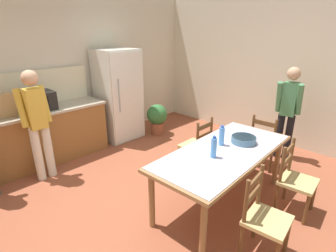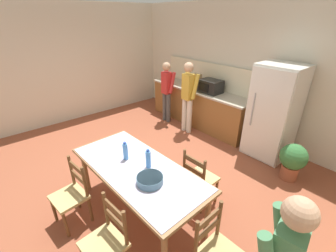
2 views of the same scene
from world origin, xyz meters
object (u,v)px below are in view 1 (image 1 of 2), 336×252
refrigerator (118,95)px  serving_bowl (244,139)px  chair_side_far_right (197,146)px  person_by_table (288,109)px  bottle_near_centre (214,147)px  paper_bag (6,105)px  chair_head_end (265,142)px  chair_side_near_right (295,180)px  microwave (38,101)px  chair_side_near_left (264,218)px  potted_plant (157,117)px  person_at_counter (37,120)px  bottle_off_centre (222,136)px  dining_table (224,156)px

refrigerator → serving_bowl: bearing=-91.1°
chair_side_far_right → person_by_table: 1.71m
bottle_near_centre → paper_bag: bearing=115.4°
chair_head_end → chair_side_near_right: size_ratio=1.00×
microwave → person_by_table: bearing=-43.5°
chair_side_near_left → person_by_table: size_ratio=0.56×
microwave → serving_bowl: bearing=-62.4°
microwave → refrigerator: bearing=-0.7°
serving_bowl → chair_side_near_right: chair_side_near_right is taller
potted_plant → person_at_counter: bearing=-178.3°
paper_bag → potted_plant: paper_bag is taller
serving_bowl → person_by_table: person_by_table is taller
chair_side_near_right → chair_side_near_left: bearing=177.4°
paper_bag → potted_plant: bearing=-9.3°
serving_bowl → chair_side_near_right: bearing=-79.2°
potted_plant → chair_side_far_right: bearing=-112.0°
microwave → chair_side_near_right: microwave is taller
bottle_near_centre → serving_bowl: size_ratio=0.84×
chair_side_near_right → person_at_counter: bearing=116.5°
paper_bag → chair_side_near_left: bearing=-72.0°
refrigerator → chair_side_near_left: size_ratio=2.00×
serving_bowl → person_by_table: size_ratio=0.20×
microwave → chair_side_near_left: (0.71, -3.60, -0.64)m
microwave → person_by_table: 4.16m
bottle_near_centre → person_by_table: (2.13, -0.02, 0.01)m
refrigerator → paper_bag: size_ratio=5.07×
person_at_counter → bottle_off_centre: bearing=-146.3°
microwave → dining_table: bearing=-68.0°
serving_bowl → refrigerator: bearing=88.9°
serving_bowl → chair_head_end: chair_head_end is taller
bottle_off_centre → chair_side_near_left: bottle_off_centre is taller
bottle_off_centre → person_at_counter: 2.64m
bottle_near_centre → person_at_counter: 2.58m
refrigerator → serving_bowl: (-0.05, -2.87, -0.09)m
chair_side_near_right → bottle_off_centre: bearing=110.0°
dining_table → bottle_near_centre: 0.33m
bottle_off_centre → person_by_table: person_by_table is taller
chair_side_near_left → chair_side_near_right: same height
paper_bag → serving_bowl: paper_bag is taller
bottle_off_centre → person_at_counter: (-1.47, 2.20, 0.04)m
dining_table → serving_bowl: (0.36, -0.05, 0.13)m
refrigerator → paper_bag: refrigerator is taller
chair_side_near_left → potted_plant: 3.50m
person_by_table → potted_plant: (-0.79, 2.42, -0.52)m
chair_head_end → potted_plant: chair_head_end is taller
paper_bag → bottle_near_centre: (1.35, -2.84, -0.21)m
chair_side_far_right → chair_side_near_right: 1.50m
bottle_off_centre → person_by_table: (1.78, -0.15, 0.01)m
paper_bag → chair_side_near_left: (1.17, -3.59, -0.67)m
microwave → dining_table: size_ratio=0.24×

